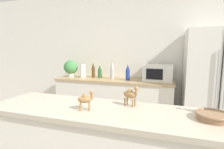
# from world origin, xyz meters

# --- Properties ---
(wall_back) EXTENTS (8.00, 0.06, 2.55)m
(wall_back) POSITION_xyz_m (0.00, 2.73, 1.27)
(wall_back) COLOR white
(wall_back) RESTS_ON ground_plane
(back_counter) EXTENTS (2.14, 0.63, 0.89)m
(back_counter) POSITION_xyz_m (-0.41, 2.40, 0.44)
(back_counter) COLOR silver
(back_counter) RESTS_ON ground_plane
(refrigerator) EXTENTS (0.86, 0.73, 1.72)m
(refrigerator) POSITION_xyz_m (1.21, 2.33, 0.86)
(refrigerator) COLOR silver
(refrigerator) RESTS_ON ground_plane
(potted_plant) EXTENTS (0.28, 0.28, 0.33)m
(potted_plant) POSITION_xyz_m (-1.30, 2.39, 1.07)
(potted_plant) COLOR silver
(potted_plant) RESTS_ON back_counter
(paper_towel_roll) EXTENTS (0.11, 0.11, 0.25)m
(paper_towel_roll) POSITION_xyz_m (-1.04, 2.38, 1.01)
(paper_towel_roll) COLOR white
(paper_towel_roll) RESTS_ON back_counter
(microwave) EXTENTS (0.48, 0.37, 0.28)m
(microwave) POSITION_xyz_m (0.37, 2.42, 1.03)
(microwave) COLOR white
(microwave) RESTS_ON back_counter
(back_bottle_0) EXTENTS (0.07, 0.07, 0.25)m
(back_bottle_0) POSITION_xyz_m (-0.71, 2.46, 1.00)
(back_bottle_0) COLOR #2D6033
(back_bottle_0) RESTS_ON back_counter
(back_bottle_1) EXTENTS (0.07, 0.07, 0.29)m
(back_bottle_1) POSITION_xyz_m (-0.13, 2.33, 1.02)
(back_bottle_1) COLOR navy
(back_bottle_1) RESTS_ON back_counter
(back_bottle_2) EXTENTS (0.07, 0.07, 0.29)m
(back_bottle_2) POSITION_xyz_m (-0.84, 2.44, 1.03)
(back_bottle_2) COLOR brown
(back_bottle_2) RESTS_ON back_counter
(back_bottle_3) EXTENTS (0.07, 0.07, 0.33)m
(back_bottle_3) POSITION_xyz_m (-0.44, 2.39, 1.04)
(back_bottle_3) COLOR #B2B7BC
(back_bottle_3) RESTS_ON back_counter
(fruit_bowl) EXTENTS (0.21, 0.21, 0.05)m
(fruit_bowl) POSITION_xyz_m (0.82, 0.55, 1.01)
(fruit_bowl) COLOR #8C6647
(fruit_bowl) RESTS_ON bar_counter
(camel_figurine) EXTENTS (0.13, 0.09, 0.16)m
(camel_figurine) POSITION_xyz_m (0.27, 0.66, 1.08)
(camel_figurine) COLOR olive
(camel_figurine) RESTS_ON bar_counter
(camel_figurine_second) EXTENTS (0.12, 0.09, 0.14)m
(camel_figurine_second) POSITION_xyz_m (-0.02, 0.46, 1.07)
(camel_figurine_second) COLOR olive
(camel_figurine_second) RESTS_ON bar_counter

